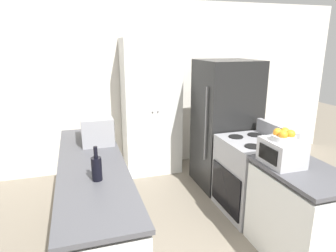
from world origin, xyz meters
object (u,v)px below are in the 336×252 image
object	(u,v)px
microwave	(97,129)
wine_bottle	(97,168)
pantry_cabinet	(151,108)
toaster_oven	(282,152)
stove	(251,176)
fruit_bowl	(284,136)
refrigerator	(225,125)

from	to	relation	value
microwave	wine_bottle	distance (m)	1.01
pantry_cabinet	toaster_oven	size ratio (longest dim) A/B	5.49
stove	microwave	world-z (taller)	microwave
microwave	wine_bottle	size ratio (longest dim) A/B	1.62
microwave	toaster_oven	bearing A→B (deg)	-36.92
stove	toaster_oven	bearing A→B (deg)	-102.57
pantry_cabinet	wine_bottle	distance (m)	2.24
stove	toaster_oven	world-z (taller)	toaster_oven
pantry_cabinet	toaster_oven	xyz separation A→B (m)	(0.67, -2.19, -0.01)
pantry_cabinet	microwave	bearing A→B (deg)	-130.85
stove	wine_bottle	world-z (taller)	wine_bottle
toaster_oven	fruit_bowl	bearing A→B (deg)	-111.53
refrigerator	microwave	distance (m)	1.78
toaster_oven	refrigerator	bearing A→B (deg)	82.29
wine_bottle	toaster_oven	xyz separation A→B (m)	(1.63, -0.16, 0.01)
stove	fruit_bowl	xyz separation A→B (m)	(-0.15, -0.67, 0.72)
toaster_oven	fruit_bowl	xyz separation A→B (m)	(-0.00, -0.01, 0.16)
wine_bottle	fruit_bowl	xyz separation A→B (m)	(1.63, -0.17, 0.17)
microwave	wine_bottle	world-z (taller)	microwave
toaster_oven	microwave	bearing A→B (deg)	143.08
fruit_bowl	stove	bearing A→B (deg)	77.31
stove	fruit_bowl	distance (m)	0.99
refrigerator	toaster_oven	size ratio (longest dim) A/B	4.72
refrigerator	fruit_bowl	distance (m)	1.50
pantry_cabinet	wine_bottle	bearing A→B (deg)	-115.49
microwave	toaster_oven	size ratio (longest dim) A/B	1.26
refrigerator	wine_bottle	xyz separation A→B (m)	(-1.83, -1.28, 0.12)
wine_bottle	toaster_oven	size ratio (longest dim) A/B	0.78
stove	pantry_cabinet	bearing A→B (deg)	118.14
stove	wine_bottle	bearing A→B (deg)	-164.24
stove	refrigerator	distance (m)	0.89
refrigerator	wine_bottle	world-z (taller)	refrigerator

